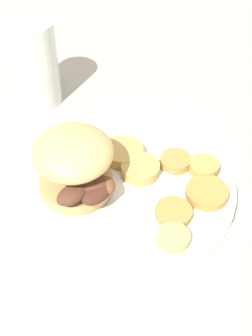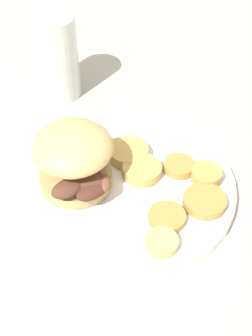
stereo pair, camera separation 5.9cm
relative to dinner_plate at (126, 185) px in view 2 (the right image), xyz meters
The scene contains 11 objects.
ground_plane 0.01m from the dinner_plate, ahead, with size 4.00×4.00×0.00m, color #B2A899.
dinner_plate is the anchor object (origin of this frame).
sandwich 0.08m from the dinner_plate, 105.75° to the left, with size 0.11×0.11×0.09m.
potato_round_0 0.03m from the dinner_plate, 46.04° to the right, with size 0.05×0.05×0.01m, color tan.
potato_round_1 0.11m from the dinner_plate, 100.89° to the right, with size 0.05×0.05×0.01m, color #BC8942.
potato_round_2 0.08m from the dinner_plate, 131.73° to the right, with size 0.05×0.05×0.01m, color #BC8942.
potato_round_3 0.11m from the dinner_plate, 147.45° to the right, with size 0.04×0.04×0.01m, color #DBB766.
potato_round_4 0.11m from the dinner_plate, 77.22° to the right, with size 0.04×0.04×0.02m, color tan.
potato_round_5 0.05m from the dinner_plate, ahead, with size 0.05×0.05×0.01m, color tan.
potato_round_6 0.08m from the dinner_plate, 61.57° to the right, with size 0.04×0.04×0.01m, color #BC8942.
drinking_glass 0.25m from the dinner_plate, 37.31° to the left, with size 0.07×0.07×0.14m.
Camera 2 is at (-0.41, -0.08, 0.46)m, focal length 50.00 mm.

